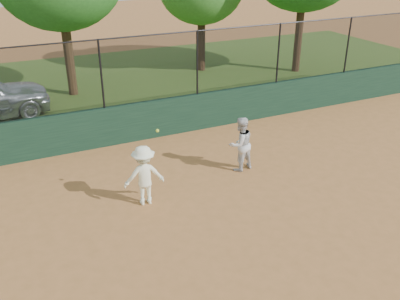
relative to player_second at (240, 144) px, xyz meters
name	(u,v)px	position (x,y,z in m)	size (l,w,h in m)	color
ground	(211,255)	(-2.34, -2.94, -0.75)	(80.00, 80.00, 0.00)	#AC6B37
back_wall	(123,124)	(-2.34, 3.06, -0.15)	(26.00, 0.20, 1.20)	#183623
grass_strip	(83,89)	(-2.34, 9.06, -0.74)	(36.00, 12.00, 0.01)	#35531A
player_second	(240,144)	(0.00, 0.00, 0.00)	(0.73, 0.57, 1.49)	silver
player_main	(144,175)	(-2.87, -0.54, -0.01)	(1.01, 0.65, 1.90)	white
fence_assembly	(117,71)	(-2.36, 3.06, 1.49)	(26.00, 0.06, 2.00)	black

